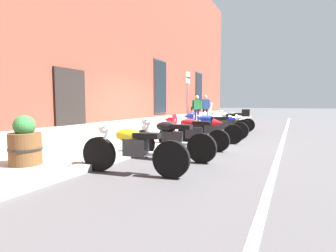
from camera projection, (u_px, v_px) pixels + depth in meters
The scene contains 15 objects.
ground_plane at pixel (181, 141), 9.03m from camera, with size 140.00×140.00×0.00m, color #424244.
sidewalk at pixel (152, 138), 9.52m from camera, with size 33.84×2.27×0.14m, color gray.
lane_stripe at pixel (281, 148), 7.64m from camera, with size 33.84×0.12×0.01m, color silver.
brick_pub_facade at pixel (55, 31), 11.22m from camera, with size 27.84×7.46×8.93m.
motorcycle_yellow_naked at pixel (132, 149), 4.80m from camera, with size 0.62×2.16×0.92m.
motorcycle_black_naked at pixel (170, 139), 6.05m from camera, with size 0.62×2.20×0.97m.
motorcycle_red_sport at pixel (189, 130), 7.44m from camera, with size 0.62×2.14×1.01m.
motorcycle_blue_sport at pixel (207, 126), 8.59m from camera, with size 0.72×2.12×1.07m.
motorcycle_white_sport at pixel (217, 123), 9.85m from camera, with size 0.62×2.18×1.03m.
motorcycle_silver_touring at pixel (228, 121), 11.17m from camera, with size 0.70×2.14×1.36m.
motorcycle_grey_naked at pixel (233, 121), 12.32m from camera, with size 0.62×1.99×0.99m.
pedestrian_striped_shirt at pixel (197, 108), 15.56m from camera, with size 0.42×0.60×1.66m.
pedestrian_blue_top at pixel (205, 107), 16.00m from camera, with size 0.39×0.62×1.70m.
parking_sign at pixel (188, 93), 10.47m from camera, with size 0.36×0.07×2.46m.
barrel_planter at pixel (25, 144), 4.99m from camera, with size 0.62×0.62×0.95m.
Camera 1 is at (-8.25, -3.50, 1.32)m, focal length 27.75 mm.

